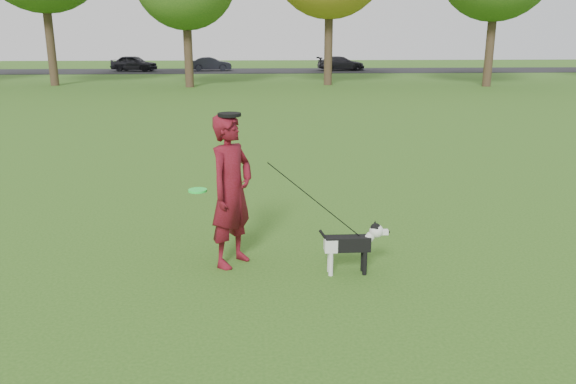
{
  "coord_description": "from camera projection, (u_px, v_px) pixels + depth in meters",
  "views": [
    {
      "loc": [
        -0.28,
        -7.03,
        2.87
      ],
      "look_at": [
        0.11,
        -0.22,
        0.95
      ],
      "focal_mm": 35.0,
      "sensor_mm": 36.0,
      "label": 1
    }
  ],
  "objects": [
    {
      "name": "road",
      "position": [
        259.0,
        71.0,
        45.99
      ],
      "size": [
        120.0,
        7.0,
        0.02
      ],
      "primitive_type": "cube",
      "color": "black",
      "rests_on": "ground"
    },
    {
      "name": "man_held_items",
      "position": [
        314.0,
        200.0,
        6.89
      ],
      "size": [
        2.14,
        0.54,
        1.51
      ],
      "color": "#1FFD42",
      "rests_on": "ground"
    },
    {
      "name": "car_right",
      "position": [
        341.0,
        63.0,
        46.21
      ],
      "size": [
        4.01,
        1.87,
        1.13
      ],
      "primitive_type": "imported",
      "rotation": [
        0.0,
        0.0,
        1.64
      ],
      "color": "black",
      "rests_on": "road"
    },
    {
      "name": "car_mid",
      "position": [
        211.0,
        64.0,
        45.63
      ],
      "size": [
        3.37,
        1.37,
        1.09
      ],
      "primitive_type": "imported",
      "rotation": [
        0.0,
        0.0,
        1.64
      ],
      "color": "black",
      "rests_on": "road"
    },
    {
      "name": "man",
      "position": [
        231.0,
        191.0,
        7.04
      ],
      "size": [
        0.79,
        0.85,
        1.95
      ],
      "primitive_type": "imported",
      "rotation": [
        0.0,
        0.0,
        0.95
      ],
      "color": "#560C0F",
      "rests_on": "ground"
    },
    {
      "name": "dog",
      "position": [
        353.0,
        242.0,
        6.89
      ],
      "size": [
        0.88,
        0.18,
        0.67
      ],
      "color": "black",
      "rests_on": "ground"
    },
    {
      "name": "car_left",
      "position": [
        134.0,
        63.0,
        45.26
      ],
      "size": [
        3.93,
        2.33,
        1.25
      ],
      "primitive_type": "imported",
      "rotation": [
        0.0,
        0.0,
        1.32
      ],
      "color": "black",
      "rests_on": "road"
    },
    {
      "name": "ground",
      "position": [
        279.0,
        256.0,
        7.55
      ],
      "size": [
        120.0,
        120.0,
        0.0
      ],
      "primitive_type": "plane",
      "color": "#285116",
      "rests_on": "ground"
    }
  ]
}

